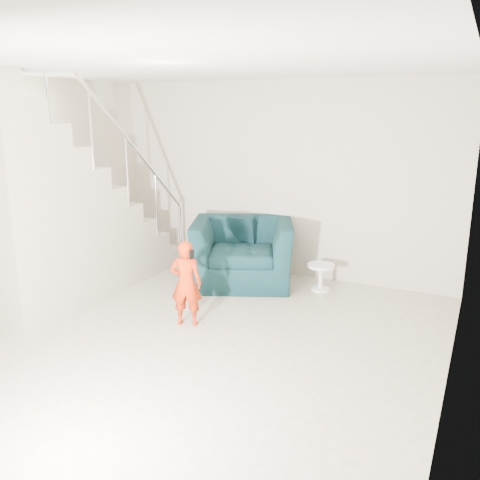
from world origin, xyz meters
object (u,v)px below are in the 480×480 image
at_px(side_table, 321,273).
at_px(staircase, 58,225).
at_px(toddler, 186,283).
at_px(armchair, 242,252).

relative_size(side_table, staircase, 0.10).
distance_m(side_table, staircase, 3.36).
bearing_deg(side_table, toddler, -120.20).
bearing_deg(armchair, side_table, -14.47).
xyz_separation_m(toddler, staircase, (-1.81, -0.01, 0.47)).
bearing_deg(staircase, side_table, 31.39).
bearing_deg(toddler, staircase, -18.89).
height_order(side_table, staircase, staircase).
xyz_separation_m(side_table, staircase, (-2.80, -1.71, 0.71)).
bearing_deg(side_table, staircase, -148.61).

